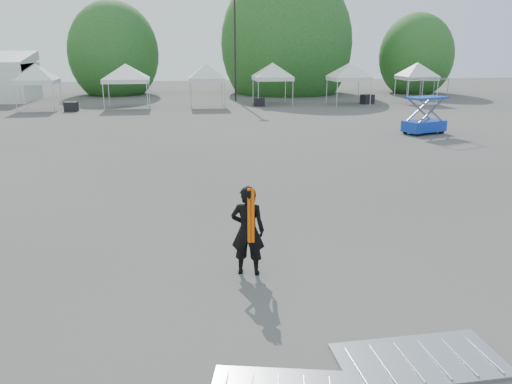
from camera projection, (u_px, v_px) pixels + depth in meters
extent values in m
plane|color=#474442|center=(265.00, 227.00, 13.03)|extent=(120.00, 120.00, 0.00)
cylinder|color=black|center=(235.00, 44.00, 42.50)|extent=(0.16, 0.16, 9.50)
cylinder|color=#382314|center=(116.00, 83.00, 49.45)|extent=(0.36, 0.36, 2.27)
ellipsoid|color=#22531B|center=(114.00, 53.00, 48.67)|extent=(4.16, 4.16, 4.78)
cylinder|color=#382314|center=(286.00, 79.00, 50.98)|extent=(0.36, 0.36, 2.80)
ellipsoid|color=#22531B|center=(286.00, 44.00, 50.01)|extent=(5.12, 5.12, 5.89)
cylinder|color=#382314|center=(414.00, 82.00, 51.12)|extent=(0.36, 0.36, 2.10)
ellipsoid|color=#22531B|center=(416.00, 56.00, 50.40)|extent=(3.84, 3.84, 4.42)
cylinder|color=silver|center=(16.00, 98.00, 35.59)|extent=(0.06, 0.06, 2.00)
cylinder|color=silver|center=(53.00, 98.00, 35.97)|extent=(0.06, 0.06, 2.00)
cylinder|color=silver|center=(26.00, 95.00, 38.02)|extent=(0.06, 0.06, 2.00)
cylinder|color=silver|center=(61.00, 95.00, 38.41)|extent=(0.06, 0.06, 2.00)
cube|color=white|center=(37.00, 82.00, 36.70)|extent=(2.77, 2.77, 0.30)
pyramid|color=white|center=(35.00, 64.00, 36.35)|extent=(3.91, 3.91, 1.10)
cylinder|color=silver|center=(104.00, 97.00, 36.55)|extent=(0.06, 0.06, 2.00)
cylinder|color=silver|center=(147.00, 96.00, 37.02)|extent=(0.06, 0.06, 2.00)
cylinder|color=silver|center=(109.00, 93.00, 39.54)|extent=(0.06, 0.06, 2.00)
cylinder|color=silver|center=(149.00, 93.00, 40.01)|extent=(0.06, 0.06, 2.00)
cube|color=white|center=(126.00, 81.00, 37.98)|extent=(3.35, 3.35, 0.30)
pyramid|color=white|center=(125.00, 64.00, 37.63)|extent=(4.74, 4.74, 1.10)
cylinder|color=silver|center=(191.00, 96.00, 37.45)|extent=(0.06, 0.06, 2.00)
cylinder|color=silver|center=(225.00, 95.00, 37.84)|extent=(0.06, 0.06, 2.00)
cylinder|color=silver|center=(190.00, 93.00, 39.87)|extent=(0.06, 0.06, 2.00)
cylinder|color=silver|center=(222.00, 93.00, 40.25)|extent=(0.06, 0.06, 2.00)
cube|color=white|center=(207.00, 80.00, 38.55)|extent=(2.74, 2.74, 0.30)
pyramid|color=white|center=(206.00, 63.00, 38.20)|extent=(3.88, 3.88, 1.10)
cylinder|color=silver|center=(258.00, 94.00, 39.29)|extent=(0.06, 0.06, 2.00)
cylinder|color=silver|center=(293.00, 93.00, 39.71)|extent=(0.06, 0.06, 2.00)
cylinder|color=silver|center=(253.00, 91.00, 41.93)|extent=(0.06, 0.06, 2.00)
cylinder|color=silver|center=(285.00, 90.00, 42.35)|extent=(0.06, 0.06, 2.00)
cube|color=white|center=(272.00, 78.00, 40.52)|extent=(2.98, 2.98, 0.30)
pyramid|color=white|center=(273.00, 63.00, 40.17)|extent=(4.22, 4.22, 1.10)
cylinder|color=silver|center=(337.00, 94.00, 39.00)|extent=(0.06, 0.06, 2.00)
cylinder|color=silver|center=(371.00, 93.00, 39.42)|extent=(0.06, 0.06, 2.00)
cylinder|color=silver|center=(327.00, 91.00, 41.63)|extent=(0.06, 0.06, 2.00)
cylinder|color=silver|center=(358.00, 91.00, 42.05)|extent=(0.06, 0.06, 2.00)
cube|color=white|center=(349.00, 79.00, 40.22)|extent=(2.97, 2.97, 0.30)
pyramid|color=white|center=(350.00, 63.00, 39.87)|extent=(4.20, 4.20, 1.10)
cylinder|color=silver|center=(408.00, 93.00, 40.20)|extent=(0.06, 0.06, 2.00)
cylinder|color=silver|center=(437.00, 92.00, 40.58)|extent=(0.06, 0.06, 2.00)
cylinder|color=silver|center=(395.00, 90.00, 42.59)|extent=(0.06, 0.06, 2.00)
cylinder|color=silver|center=(423.00, 90.00, 42.97)|extent=(0.06, 0.06, 2.00)
cube|color=white|center=(417.00, 78.00, 41.28)|extent=(2.73, 2.73, 0.30)
pyramid|color=white|center=(418.00, 62.00, 40.93)|extent=(3.86, 3.86, 1.10)
imported|color=black|center=(248.00, 231.00, 10.11)|extent=(0.79, 0.62, 1.89)
cube|color=#FF5905|center=(249.00, 216.00, 9.82)|extent=(0.15, 0.03, 1.13)
cube|color=#0D18B0|center=(424.00, 126.00, 26.98)|extent=(2.51, 1.81, 0.57)
cube|color=#0D18B0|center=(427.00, 98.00, 26.56)|extent=(2.41, 1.73, 0.09)
cylinder|color=black|center=(418.00, 133.00, 26.27)|extent=(0.37, 0.24, 0.34)
cylinder|color=black|center=(441.00, 131.00, 27.03)|extent=(0.37, 0.24, 0.34)
cylinder|color=black|center=(405.00, 131.00, 27.07)|extent=(0.37, 0.24, 0.34)
cylinder|color=black|center=(428.00, 128.00, 27.83)|extent=(0.37, 0.24, 0.34)
cube|color=#A7A9AF|center=(420.00, 360.00, 7.43)|extent=(2.47, 1.26, 0.06)
cube|color=black|center=(71.00, 107.00, 36.40)|extent=(0.96, 0.78, 0.69)
cube|color=black|center=(259.00, 102.00, 39.58)|extent=(0.85, 0.68, 0.64)
cube|color=black|center=(367.00, 99.00, 41.38)|extent=(1.13, 0.99, 0.75)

